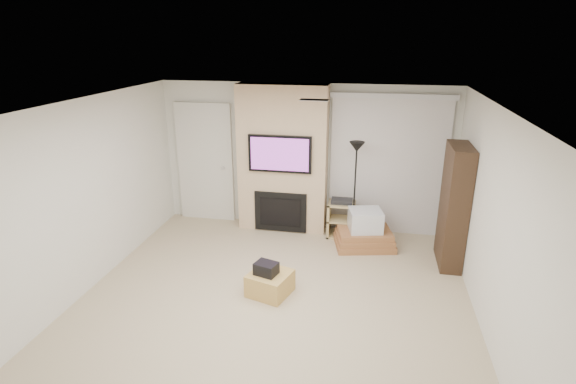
% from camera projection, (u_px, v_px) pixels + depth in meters
% --- Properties ---
extents(floor, '(5.00, 5.50, 0.00)m').
position_uv_depth(floor, '(270.00, 310.00, 5.58)').
color(floor, tan).
rests_on(floor, ground).
extents(ceiling, '(5.00, 5.50, 0.00)m').
position_uv_depth(ceiling, '(267.00, 109.00, 4.75)').
color(ceiling, white).
rests_on(ceiling, wall_back).
extents(wall_back, '(5.00, 0.00, 2.50)m').
position_uv_depth(wall_back, '(305.00, 157.00, 7.72)').
color(wall_back, silver).
rests_on(wall_back, ground).
extents(wall_left, '(0.00, 5.50, 2.50)m').
position_uv_depth(wall_left, '(74.00, 203.00, 5.61)').
color(wall_left, silver).
rests_on(wall_left, ground).
extents(wall_right, '(0.00, 5.50, 2.50)m').
position_uv_depth(wall_right, '(499.00, 235.00, 4.73)').
color(wall_right, silver).
rests_on(wall_right, ground).
extents(hvac_vent, '(0.35, 0.18, 0.01)m').
position_uv_depth(hvac_vent, '(314.00, 100.00, 5.42)').
color(hvac_vent, silver).
rests_on(hvac_vent, ceiling).
extents(ottoman, '(0.63, 0.63, 0.30)m').
position_uv_depth(ottoman, '(270.00, 283.00, 5.91)').
color(ottoman, tan).
rests_on(ottoman, floor).
extents(black_bag, '(0.33, 0.29, 0.16)m').
position_uv_depth(black_bag, '(266.00, 268.00, 5.81)').
color(black_bag, black).
rests_on(black_bag, ottoman).
extents(fireplace_wall, '(1.50, 0.47, 2.50)m').
position_uv_depth(fireplace_wall, '(283.00, 160.00, 7.59)').
color(fireplace_wall, '#D7B58C').
rests_on(fireplace_wall, floor).
extents(entry_door, '(1.02, 0.11, 2.14)m').
position_uv_depth(entry_door, '(206.00, 163.00, 8.07)').
color(entry_door, silver).
rests_on(entry_door, floor).
extents(vertical_blinds, '(1.98, 0.10, 2.37)m').
position_uv_depth(vertical_blinds, '(388.00, 161.00, 7.41)').
color(vertical_blinds, silver).
rests_on(vertical_blinds, floor).
extents(floor_lamp, '(0.25, 0.25, 1.67)m').
position_uv_depth(floor_lamp, '(356.00, 164.00, 7.09)').
color(floor_lamp, black).
rests_on(floor_lamp, floor).
extents(av_stand, '(0.45, 0.38, 0.66)m').
position_uv_depth(av_stand, '(341.00, 217.00, 7.55)').
color(av_stand, tan).
rests_on(av_stand, floor).
extents(box_stack, '(1.05, 0.88, 0.62)m').
position_uv_depth(box_stack, '(365.00, 232.00, 7.22)').
color(box_stack, '#A0663B').
rests_on(box_stack, floor).
extents(bookshelf, '(0.30, 0.80, 1.80)m').
position_uv_depth(bookshelf, '(454.00, 206.00, 6.47)').
color(bookshelf, black).
rests_on(bookshelf, floor).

